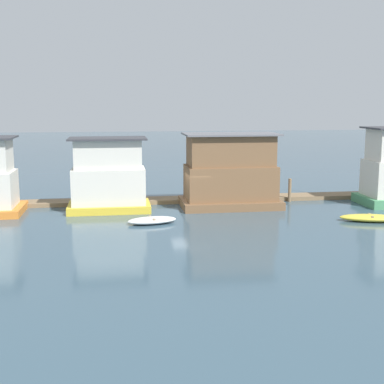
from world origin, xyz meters
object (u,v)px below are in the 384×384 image
Objects in this scene: houseboat_yellow at (109,178)px; dinghy_white at (152,220)px; mooring_post_near_right at (290,190)px; houseboat_brown at (230,173)px; dinghy_yellow at (371,218)px.

dinghy_white is at bearing -59.25° from houseboat_yellow.
mooring_post_near_right reaches higher than dinghy_white.
houseboat_yellow is 0.80× the size of houseboat_brown.
mooring_post_near_right is (-2.94, 7.24, 0.66)m from dinghy_yellow.
dinghy_white is 1.86× the size of mooring_post_near_right.
dinghy_yellow is at bearing -67.89° from mooring_post_near_right.
mooring_post_near_right is (10.82, 5.82, 0.68)m from dinghy_white.
houseboat_brown reaches higher than dinghy_yellow.
dinghy_white is 13.84m from dinghy_yellow.
houseboat_brown is at bearing 142.54° from dinghy_yellow.
houseboat_brown reaches higher than mooring_post_near_right.
dinghy_yellow is 2.31× the size of mooring_post_near_right.
dinghy_white is at bearing -151.72° from mooring_post_near_right.
houseboat_brown is 1.72× the size of dinghy_yellow.
dinghy_white is 0.80× the size of dinghy_yellow.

